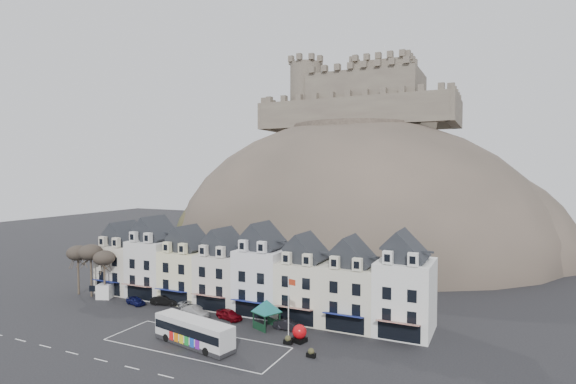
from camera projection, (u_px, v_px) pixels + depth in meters
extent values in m
plane|color=black|center=(176.00, 345.00, 53.20)|extent=(300.00, 300.00, 0.00)
cube|color=silver|center=(196.00, 344.00, 53.47)|extent=(22.00, 7.50, 0.01)
cube|color=beige|center=(126.00, 267.00, 77.63)|extent=(6.80, 8.00, 8.00)
cube|color=black|center=(126.00, 237.00, 77.40)|extent=(6.80, 5.76, 2.80)
cube|color=beige|center=(103.00, 241.00, 74.80)|extent=(1.20, 0.80, 1.60)
cube|color=beige|center=(116.00, 243.00, 73.52)|extent=(1.20, 0.80, 1.60)
cube|color=black|center=(108.00, 288.00, 74.12)|extent=(5.10, 0.06, 2.20)
cube|color=navy|center=(105.00, 281.00, 73.45)|extent=(5.10, 1.29, 0.43)
cube|color=silver|center=(157.00, 267.00, 74.70)|extent=(6.80, 8.00, 9.20)
cube|color=black|center=(156.00, 233.00, 74.44)|extent=(6.80, 5.76, 2.80)
cube|color=silver|center=(134.00, 237.00, 71.84)|extent=(1.20, 0.80, 1.60)
cube|color=silver|center=(148.00, 238.00, 70.57)|extent=(1.20, 0.80, 1.60)
cube|color=black|center=(140.00, 293.00, 71.21)|extent=(5.10, 0.06, 2.20)
cube|color=maroon|center=(136.00, 286.00, 70.55)|extent=(5.10, 1.29, 0.43)
cube|color=#EFEAB9|center=(190.00, 275.00, 71.82)|extent=(6.80, 8.00, 8.00)
cube|color=black|center=(190.00, 243.00, 71.59)|extent=(6.80, 5.76, 2.80)
cube|color=#EFEAB9|center=(167.00, 247.00, 68.99)|extent=(1.20, 0.80, 1.60)
cube|color=#EFEAB9|center=(183.00, 249.00, 67.71)|extent=(1.20, 0.80, 1.60)
cube|color=black|center=(174.00, 298.00, 68.31)|extent=(5.10, 0.06, 2.20)
cube|color=navy|center=(171.00, 290.00, 67.64)|extent=(5.10, 1.29, 0.43)
cube|color=silver|center=(226.00, 279.00, 68.92)|extent=(6.80, 8.00, 8.00)
cube|color=black|center=(226.00, 246.00, 68.69)|extent=(6.80, 5.76, 2.80)
cube|color=silver|center=(204.00, 250.00, 66.09)|extent=(1.20, 0.80, 1.60)
cube|color=silver|center=(221.00, 252.00, 64.81)|extent=(1.20, 0.80, 1.60)
cube|color=black|center=(211.00, 303.00, 65.40)|extent=(5.10, 0.06, 2.20)
cube|color=maroon|center=(208.00, 296.00, 64.74)|extent=(5.10, 1.29, 0.43)
cube|color=white|center=(265.00, 280.00, 65.99)|extent=(6.80, 8.00, 9.20)
cube|color=black|center=(265.00, 241.00, 65.73)|extent=(6.80, 5.76, 2.80)
cube|color=white|center=(243.00, 246.00, 63.13)|extent=(1.20, 0.80, 1.60)
cube|color=white|center=(262.00, 247.00, 61.85)|extent=(1.20, 0.80, 1.60)
cube|color=black|center=(251.00, 310.00, 62.50)|extent=(5.10, 0.06, 2.20)
cube|color=navy|center=(249.00, 302.00, 61.83)|extent=(5.10, 1.29, 0.43)
cube|color=silver|center=(307.00, 289.00, 63.11)|extent=(6.80, 8.00, 8.00)
cube|color=black|center=(307.00, 252.00, 62.88)|extent=(6.80, 5.76, 2.80)
cube|color=silver|center=(287.00, 258.00, 60.28)|extent=(1.20, 0.80, 1.60)
cube|color=silver|center=(307.00, 260.00, 59.00)|extent=(1.20, 0.80, 1.60)
cube|color=black|center=(296.00, 316.00, 59.59)|extent=(5.10, 0.06, 2.20)
cube|color=maroon|center=(293.00, 308.00, 58.93)|extent=(5.10, 1.29, 0.43)
cube|color=silver|center=(354.00, 295.00, 60.20)|extent=(6.80, 8.00, 8.00)
cube|color=black|center=(354.00, 256.00, 59.97)|extent=(6.80, 5.76, 2.80)
cube|color=silver|center=(335.00, 262.00, 57.37)|extent=(1.20, 0.80, 1.60)
cube|color=silver|center=(357.00, 264.00, 56.09)|extent=(1.20, 0.80, 1.60)
cube|color=black|center=(344.00, 324.00, 56.69)|extent=(5.10, 0.06, 2.20)
cube|color=navy|center=(343.00, 315.00, 56.02)|extent=(5.10, 1.29, 0.43)
cube|color=white|center=(405.00, 296.00, 57.27)|extent=(6.80, 8.00, 9.20)
cube|color=black|center=(406.00, 251.00, 57.01)|extent=(6.80, 5.76, 2.80)
cube|color=white|center=(388.00, 257.00, 54.41)|extent=(1.20, 0.80, 1.60)
cube|color=white|center=(413.00, 260.00, 53.13)|extent=(1.20, 0.80, 1.60)
cube|color=black|center=(399.00, 332.00, 53.78)|extent=(5.10, 0.06, 2.20)
cube|color=maroon|center=(398.00, 323.00, 53.12)|extent=(5.10, 1.29, 0.43)
ellipsoid|color=#3E3830|center=(352.00, 251.00, 116.41)|extent=(96.00, 76.00, 68.00)
ellipsoid|color=#273118|center=(266.00, 248.00, 120.39)|extent=(52.00, 44.00, 42.00)
ellipsoid|color=#3E3830|center=(451.00, 256.00, 109.77)|extent=(56.00, 48.00, 46.00)
ellipsoid|color=#273118|center=(318.00, 259.00, 105.48)|extent=(40.00, 28.00, 28.00)
ellipsoid|color=#3E3830|center=(379.00, 263.00, 101.30)|extent=(36.00, 28.00, 24.00)
cylinder|color=#3E3830|center=(353.00, 131.00, 115.01)|extent=(30.00, 30.00, 3.00)
cube|color=brown|center=(348.00, 111.00, 111.20)|extent=(48.00, 2.20, 7.00)
cube|color=brown|center=(369.00, 120.00, 129.26)|extent=(48.00, 2.20, 7.00)
cube|color=brown|center=(279.00, 120.00, 130.48)|extent=(2.20, 22.00, 7.00)
cube|color=brown|center=(454.00, 111.00, 109.98)|extent=(2.20, 22.00, 7.00)
cube|color=brown|center=(367.00, 95.00, 119.13)|extent=(28.00, 18.00, 10.00)
cube|color=brown|center=(384.00, 89.00, 119.16)|extent=(14.00, 12.00, 13.00)
cylinder|color=brown|center=(306.00, 97.00, 122.35)|extent=(8.40, 8.40, 18.00)
cylinder|color=silver|center=(384.00, 55.00, 118.75)|extent=(0.16, 0.16, 5.00)
cylinder|color=#3C3326|center=(78.00, 277.00, 74.94)|extent=(0.32, 0.32, 5.74)
ellipsoid|color=#383028|center=(78.00, 253.00, 74.76)|extent=(3.61, 3.61, 2.54)
cylinder|color=#3C3326|center=(91.00, 278.00, 73.65)|extent=(0.32, 0.32, 6.02)
ellipsoid|color=#383028|center=(91.00, 252.00, 73.46)|extent=(3.78, 3.78, 2.67)
cylinder|color=#3C3326|center=(105.00, 282.00, 72.38)|extent=(0.32, 0.32, 5.46)
ellipsoid|color=#383028|center=(104.00, 258.00, 72.21)|extent=(3.43, 3.43, 2.42)
cube|color=#262628|center=(194.00, 342.00, 52.90)|extent=(11.52, 4.82, 0.51)
cube|color=silver|center=(194.00, 330.00, 52.84)|extent=(11.51, 4.77, 2.57)
cube|color=black|center=(194.00, 329.00, 52.83)|extent=(11.31, 4.80, 0.97)
cube|color=silver|center=(194.00, 320.00, 52.78)|extent=(11.27, 4.62, 0.26)
cube|color=orange|center=(228.00, 332.00, 49.45)|extent=(0.31, 1.21, 0.29)
cylinder|color=black|center=(206.00, 352.00, 49.95)|extent=(1.03, 0.52, 0.98)
cylinder|color=black|center=(221.00, 345.00, 51.79)|extent=(1.03, 0.52, 0.98)
cylinder|color=black|center=(167.00, 338.00, 54.14)|extent=(1.03, 0.52, 0.98)
cylinder|color=black|center=(182.00, 332.00, 55.98)|extent=(1.03, 0.52, 0.98)
cube|color=black|center=(268.00, 316.00, 60.40)|extent=(0.18, 0.18, 2.18)
cube|color=black|center=(280.00, 320.00, 58.54)|extent=(0.18, 0.18, 2.18)
cube|color=black|center=(253.00, 320.00, 58.81)|extent=(0.18, 0.18, 2.18)
cube|color=black|center=(265.00, 325.00, 56.95)|extent=(0.18, 0.18, 2.18)
cube|color=black|center=(267.00, 312.00, 58.62)|extent=(3.96, 3.96, 0.11)
cone|color=#135456|center=(267.00, 306.00, 58.59)|extent=(5.48, 5.48, 1.63)
cube|color=black|center=(299.00, 340.00, 53.97)|extent=(1.79, 1.79, 0.55)
sphere|color=#BB0A10|center=(299.00, 332.00, 53.93)|extent=(1.72, 1.72, 1.72)
cylinder|color=silver|center=(288.00, 310.00, 53.32)|extent=(0.12, 0.12, 8.10)
cube|color=#B73116|center=(292.00, 282.00, 52.78)|extent=(1.07, 0.38, 0.71)
cube|color=white|center=(109.00, 289.00, 74.09)|extent=(3.91, 5.47, 2.29)
cube|color=black|center=(109.00, 286.00, 74.07)|extent=(1.95, 0.86, 0.98)
cube|color=black|center=(288.00, 342.00, 53.30)|extent=(1.06, 0.54, 0.53)
sphere|color=#273118|center=(288.00, 338.00, 53.29)|extent=(0.74, 0.74, 0.74)
cube|color=black|center=(311.00, 355.00, 49.54)|extent=(1.04, 0.56, 0.51)
sphere|color=#273118|center=(311.00, 351.00, 49.52)|extent=(0.71, 0.71, 0.71)
imported|color=#0C0F3D|center=(136.00, 301.00, 69.11)|extent=(3.93, 2.33, 1.25)
imported|color=black|center=(165.00, 300.00, 69.05)|extent=(4.69, 2.55, 1.46)
imported|color=gray|center=(191.00, 305.00, 66.98)|extent=(4.69, 3.05, 1.22)
imported|color=silver|center=(195.00, 311.00, 63.67)|extent=(5.00, 2.69, 1.38)
imported|color=#5F050D|center=(229.00, 314.00, 62.20)|extent=(4.51, 2.83, 1.43)
imported|color=black|center=(289.00, 325.00, 58.12)|extent=(4.01, 1.54, 1.30)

